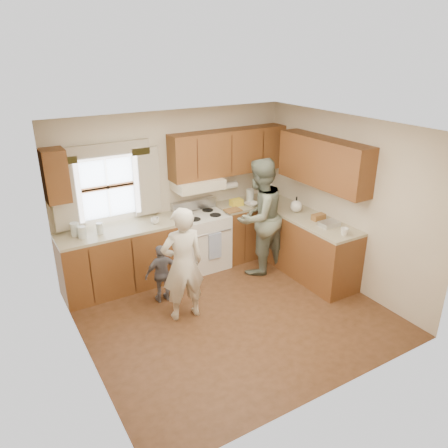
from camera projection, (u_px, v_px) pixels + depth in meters
room at (234, 229)px, 5.44m from camera, size 3.80×3.80×3.80m
kitchen_fixtures at (230, 222)px, 6.74m from camera, size 3.80×2.25×2.15m
stove at (202, 240)px, 7.02m from camera, size 0.76×0.67×1.07m
woman_left at (183, 264)px, 5.58m from camera, size 0.60×0.43×1.55m
woman_right at (259, 217)px, 6.72m from camera, size 1.05×0.92×1.83m
child at (162, 273)px, 6.07m from camera, size 0.50×0.22×0.85m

